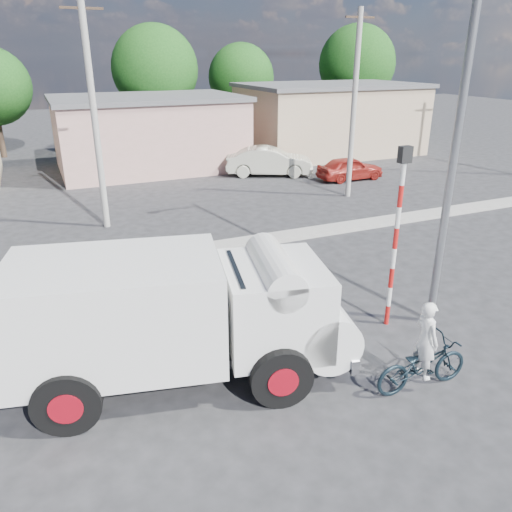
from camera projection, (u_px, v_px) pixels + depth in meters
name	position (u px, v px, depth m)	size (l,w,h in m)	color
ground_plane	(302.00, 391.00, 9.88)	(120.00, 120.00, 0.00)	#27272A
median	(186.00, 251.00, 16.63)	(40.00, 0.80, 0.16)	#99968E
truck	(184.00, 314.00, 9.71)	(6.88, 3.72, 2.70)	black
bicycle	(422.00, 365.00, 9.79)	(0.71, 2.04, 1.07)	black
cyclist	(424.00, 353.00, 9.69)	(0.59, 0.38, 1.61)	white
car_cream	(269.00, 161.00, 27.12)	(1.63, 4.66, 1.54)	beige
car_red	(350.00, 168.00, 26.23)	(1.43, 3.55, 1.21)	maroon
traffic_pole	(397.00, 224.00, 11.37)	(0.28, 0.18, 4.36)	red
streetlight	(454.00, 117.00, 10.57)	(2.34, 0.22, 9.00)	slate
building_row	(133.00, 131.00, 28.14)	(37.80, 7.30, 4.44)	beige
tree_row	(150.00, 73.00, 33.52)	(43.62, 7.43, 8.42)	#38281E
utility_poles	(232.00, 112.00, 19.73)	(35.40, 0.24, 8.00)	#99968E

